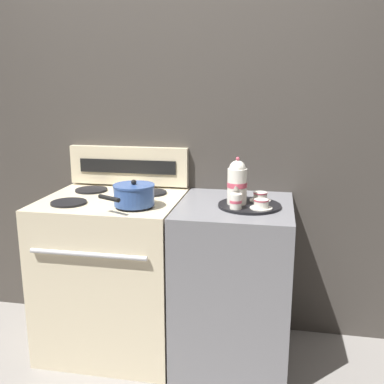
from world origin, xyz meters
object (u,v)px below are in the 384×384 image
Objects in this scene: saucepan at (134,195)px; serving_tray at (249,206)px; creamer_jug at (236,201)px; stove at (115,273)px; teapot at (237,182)px; teacup_right at (260,197)px; teacup_left at (261,204)px.

serving_tray is (0.59, 0.12, -0.06)m from saucepan.
stove is at bearing 169.39° from creamer_jug.
saucepan is 1.22× the size of teapot.
creamer_jug reaches higher than serving_tray.
teacup_right reaches higher than stove.
teapot is at bearing -145.20° from teacup_right.
stove is 0.97m from teacup_left.
teacup_left is at bearing -49.77° from serving_tray.
teacup_right is 0.21m from creamer_jug.
stove is at bearing 177.15° from teapot.
saucepan reaches higher than teacup_right.
stove is 0.56m from saucepan.
teacup_left reaches higher than serving_tray.
saucepan reaches higher than teacup_left.
teapot is at bearing -2.85° from stove.
serving_tray is at bearing 11.47° from saucepan.
stove is 2.78× the size of serving_tray.
creamer_jug is (-0.06, -0.10, 0.05)m from serving_tray.
saucepan is 0.60m from serving_tray.
teacup_left and teacup_right have the same top height.
serving_tray is 2.89× the size of teacup_left.
stove is at bearing -176.71° from teacup_right.
stove is 0.87m from creamer_jug.
serving_tray reaches higher than stove.
teacup_left is (0.13, -0.07, -0.09)m from teapot.
saucepan is at bearing -167.28° from teapot.
teacup_left is at bearing 11.50° from creamer_jug.
teacup_left is at bearing 4.01° from saucepan.
teacup_right is (0.05, 0.08, 0.03)m from serving_tray.
teacup_left is 0.13m from creamer_jug.
saucepan reaches higher than serving_tray.
teacup_right is (-0.01, 0.15, 0.00)m from teacup_left.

